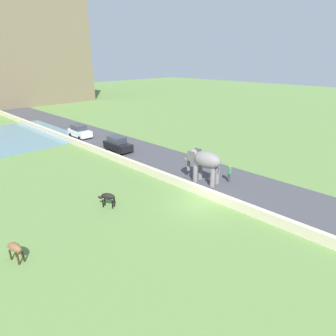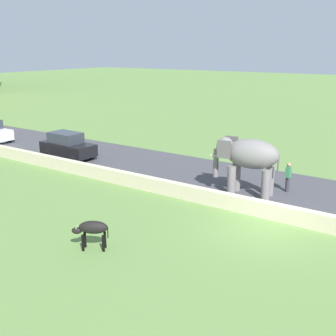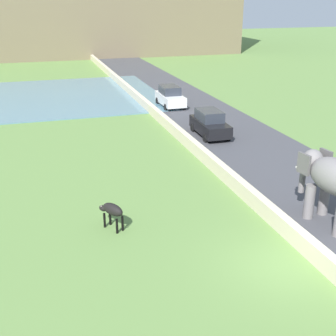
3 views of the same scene
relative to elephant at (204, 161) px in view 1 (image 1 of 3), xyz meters
name	(u,v)px [view 1 (image 1 of 3)]	position (x,y,z in m)	size (l,w,h in m)	color
ground_plane	(200,203)	(-3.39, -2.35, -2.04)	(220.00, 220.00, 0.00)	#608442
road_surface	(108,142)	(1.61, 17.65, -2.01)	(7.00, 120.00, 0.06)	#424247
barrier_wall	(91,148)	(-2.19, 15.65, -1.66)	(0.40, 110.00, 0.75)	beige
elephant	(204,161)	(0.00, 0.00, 0.00)	(1.78, 3.56, 2.99)	slate
person_beside_elephant	(229,173)	(1.65, -1.61, -1.16)	(0.36, 0.22, 1.63)	#33333D
car_white	(80,131)	(0.03, 22.34, -1.14)	(1.81, 4.01, 1.80)	white
car_black	(118,144)	(0.03, 13.24, -1.14)	(1.89, 4.05, 1.80)	black
cow_black	(107,197)	(-8.82, 2.25, -1.20)	(1.01, 1.36, 1.15)	black
cow_brown	(15,248)	(-16.00, 0.59, -1.20)	(0.66, 1.42, 1.15)	brown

